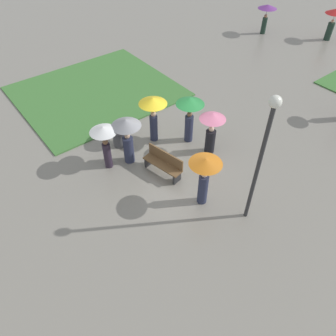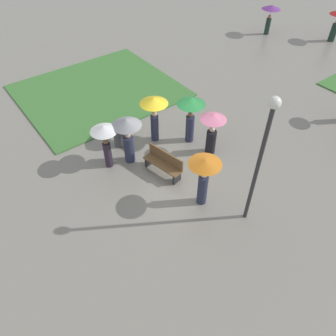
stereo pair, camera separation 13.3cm
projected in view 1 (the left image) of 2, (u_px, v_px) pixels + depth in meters
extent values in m
plane|color=gray|center=(174.00, 157.00, 12.66)|extent=(90.00, 90.00, 0.00)
cube|color=#427A38|center=(97.00, 91.00, 16.08)|extent=(6.48, 7.23, 0.06)
cube|color=brown|center=(162.00, 165.00, 11.71)|extent=(1.61, 0.73, 0.05)
cube|color=brown|center=(166.00, 157.00, 11.63)|extent=(1.53, 0.37, 0.45)
cube|color=#232326|center=(149.00, 161.00, 12.18)|extent=(0.16, 0.39, 0.40)
cube|color=#232326|center=(177.00, 178.00, 11.55)|extent=(0.16, 0.39, 0.40)
cylinder|color=#2D2D30|center=(257.00, 170.00, 9.18)|extent=(0.12, 0.12, 4.12)
sphere|color=white|center=(275.00, 102.00, 7.64)|extent=(0.32, 0.32, 0.32)
cylinder|color=#4C4C51|center=(119.00, 137.00, 12.89)|extent=(0.51, 0.51, 0.82)
cylinder|color=black|center=(118.00, 128.00, 12.59)|extent=(0.55, 0.55, 0.03)
cylinder|color=black|center=(210.00, 141.00, 12.54)|extent=(0.45, 0.45, 0.99)
sphere|color=beige|center=(211.00, 129.00, 12.13)|extent=(0.20, 0.20, 0.20)
cylinder|color=#4C4C4F|center=(212.00, 123.00, 11.94)|extent=(0.02, 0.02, 0.35)
cone|color=pink|center=(213.00, 116.00, 11.73)|extent=(0.98, 0.98, 0.25)
cylinder|color=#282D47|center=(203.00, 189.00, 10.63)|extent=(0.43, 0.43, 1.17)
sphere|color=beige|center=(204.00, 174.00, 10.16)|extent=(0.21, 0.21, 0.21)
cylinder|color=#4C4C4F|center=(205.00, 168.00, 9.96)|extent=(0.02, 0.02, 0.35)
cone|color=orange|center=(206.00, 161.00, 9.78)|extent=(1.05, 1.05, 0.18)
cylinder|color=#282D47|center=(154.00, 128.00, 13.03)|extent=(0.44, 0.44, 1.14)
sphere|color=tan|center=(153.00, 114.00, 12.56)|extent=(0.22, 0.22, 0.22)
cylinder|color=#4C4C4F|center=(153.00, 108.00, 12.37)|extent=(0.02, 0.02, 0.35)
cone|color=gold|center=(153.00, 101.00, 12.16)|extent=(1.09, 1.09, 0.24)
cylinder|color=#2D2333|center=(108.00, 155.00, 11.92)|extent=(0.39, 0.39, 1.05)
sphere|color=brown|center=(105.00, 142.00, 11.48)|extent=(0.20, 0.20, 0.20)
cylinder|color=#4C4C4F|center=(104.00, 136.00, 11.29)|extent=(0.02, 0.02, 0.35)
cone|color=white|center=(103.00, 129.00, 11.10)|extent=(0.97, 0.97, 0.21)
cylinder|color=#282D47|center=(189.00, 128.00, 12.99)|extent=(0.38, 0.38, 1.16)
sphere|color=brown|center=(190.00, 114.00, 12.52)|extent=(0.20, 0.20, 0.20)
cylinder|color=#4C4C4F|center=(190.00, 108.00, 12.33)|extent=(0.02, 0.02, 0.35)
cone|color=#237A38|center=(190.00, 101.00, 12.11)|extent=(1.09, 1.09, 0.27)
cylinder|color=#282D47|center=(129.00, 150.00, 12.11)|extent=(0.47, 0.47, 1.10)
sphere|color=tan|center=(127.00, 136.00, 11.66)|extent=(0.20, 0.20, 0.20)
cylinder|color=#4C4C4F|center=(127.00, 130.00, 11.47)|extent=(0.02, 0.02, 0.35)
cone|color=gray|center=(126.00, 123.00, 11.26)|extent=(1.07, 1.07, 0.26)
cylinder|color=#1E3328|center=(329.00, 31.00, 20.25)|extent=(0.41, 0.41, 1.04)
sphere|color=tan|center=(333.00, 21.00, 19.82)|extent=(0.19, 0.19, 0.19)
cylinder|color=#4C4C4F|center=(334.00, 16.00, 19.64)|extent=(0.02, 0.02, 0.35)
cone|color=red|center=(336.00, 11.00, 19.42)|extent=(1.16, 1.16, 0.27)
cylinder|color=#1E3328|center=(264.00, 26.00, 21.00)|extent=(0.44, 0.44, 0.98)
sphere|color=#997051|center=(266.00, 16.00, 20.59)|extent=(0.21, 0.21, 0.21)
cylinder|color=#4C4C4F|center=(267.00, 11.00, 20.40)|extent=(0.02, 0.02, 0.35)
cone|color=#703389|center=(268.00, 6.00, 20.20)|extent=(1.17, 1.17, 0.23)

